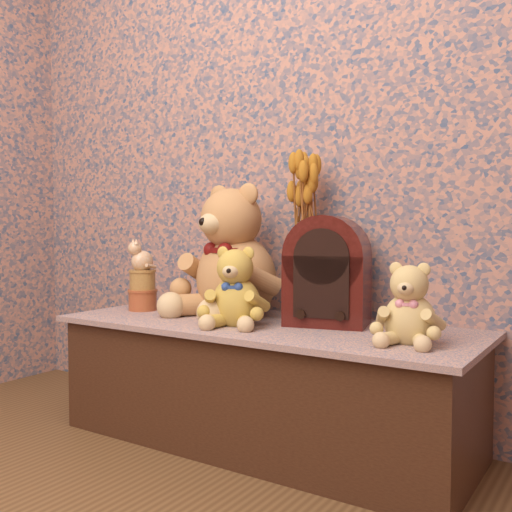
# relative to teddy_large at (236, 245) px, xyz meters

# --- Properties ---
(display_shelf) EXTENTS (1.51, 0.59, 0.43)m
(display_shelf) POSITION_rel_teddy_large_xyz_m (0.19, -0.11, -0.48)
(display_shelf) COLOR #3B4F79
(display_shelf) RESTS_ON ground
(teddy_large) EXTENTS (0.54, 0.60, 0.54)m
(teddy_large) POSITION_rel_teddy_large_xyz_m (0.00, 0.00, 0.00)
(teddy_large) COLOR #A76F40
(teddy_large) RESTS_ON display_shelf
(teddy_medium) EXTENTS (0.31, 0.34, 0.29)m
(teddy_medium) POSITION_rel_teddy_large_xyz_m (0.13, -0.19, -0.12)
(teddy_medium) COLOR #B78833
(teddy_medium) RESTS_ON display_shelf
(teddy_small) EXTENTS (0.23, 0.26, 0.26)m
(teddy_small) POSITION_rel_teddy_large_xyz_m (0.74, -0.17, -0.14)
(teddy_small) COLOR tan
(teddy_small) RESTS_ON display_shelf
(cathedral_radio) EXTENTS (0.31, 0.26, 0.38)m
(cathedral_radio) POSITION_rel_teddy_large_xyz_m (0.40, -0.01, -0.08)
(cathedral_radio) COLOR #390E0A
(cathedral_radio) RESTS_ON display_shelf
(ceramic_vase) EXTENTS (0.14, 0.14, 0.20)m
(ceramic_vase) POSITION_rel_teddy_large_xyz_m (0.28, 0.06, -0.17)
(ceramic_vase) COLOR tan
(ceramic_vase) RESTS_ON display_shelf
(dried_stalks) EXTENTS (0.31, 0.31, 0.46)m
(dried_stalks) POSITION_rel_teddy_large_xyz_m (0.28, 0.06, 0.16)
(dried_stalks) COLOR #B36B1C
(dried_stalks) RESTS_ON ceramic_vase
(biscuit_tin_lower) EXTENTS (0.13, 0.13, 0.08)m
(biscuit_tin_lower) POSITION_rel_teddy_large_xyz_m (-0.39, -0.11, -0.23)
(biscuit_tin_lower) COLOR #B57035
(biscuit_tin_lower) RESTS_ON display_shelf
(biscuit_tin_upper) EXTENTS (0.11, 0.11, 0.08)m
(biscuit_tin_upper) POSITION_rel_teddy_large_xyz_m (-0.39, -0.11, -0.15)
(biscuit_tin_upper) COLOR tan
(biscuit_tin_upper) RESTS_ON biscuit_tin_lower
(cat_figurine) EXTENTS (0.13, 0.14, 0.13)m
(cat_figurine) POSITION_rel_teddy_large_xyz_m (-0.39, -0.11, -0.04)
(cat_figurine) COLOR silver
(cat_figurine) RESTS_ON biscuit_tin_upper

